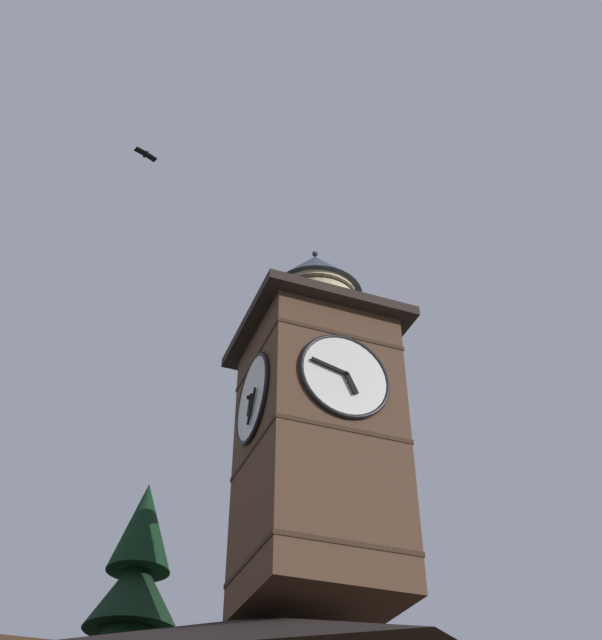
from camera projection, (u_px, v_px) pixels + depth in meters
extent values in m
cube|color=brown|center=(318.00, 461.00, 17.27)|extent=(3.07, 3.07, 6.55)
cube|color=#3C291C|center=(320.00, 571.00, 15.73)|extent=(3.11, 3.11, 0.10)
cube|color=#3C291C|center=(318.00, 462.00, 17.25)|extent=(3.11, 3.11, 0.10)
cube|color=#3C291C|center=(317.00, 370.00, 18.77)|extent=(3.11, 3.11, 0.10)
cylinder|color=white|center=(345.00, 376.00, 16.91)|extent=(2.04, 0.10, 2.04)
torus|color=black|center=(345.00, 375.00, 16.89)|extent=(2.14, 0.10, 2.14)
cube|color=black|center=(351.00, 384.00, 16.72)|extent=(0.32, 0.04, 0.51)
cube|color=black|center=(329.00, 366.00, 16.78)|extent=(0.83, 0.04, 0.28)
sphere|color=black|center=(347.00, 373.00, 16.83)|extent=(0.10, 0.10, 0.10)
cylinder|color=white|center=(253.00, 398.00, 17.61)|extent=(0.10, 2.04, 2.04)
torus|color=black|center=(252.00, 398.00, 17.60)|extent=(0.10, 2.14, 2.14)
cube|color=black|center=(250.00, 405.00, 17.37)|extent=(0.04, 0.27, 0.52)
cube|color=black|center=(251.00, 406.00, 17.20)|extent=(0.04, 0.51, 0.75)
sphere|color=black|center=(248.00, 397.00, 17.58)|extent=(0.10, 0.10, 0.10)
cube|color=#2D231E|center=(316.00, 338.00, 19.37)|extent=(3.77, 3.77, 0.25)
cylinder|color=beige|center=(316.00, 315.00, 19.83)|extent=(2.12, 2.12, 1.22)
cylinder|color=#2D2319|center=(316.00, 328.00, 19.58)|extent=(2.18, 2.18, 0.10)
cylinder|color=#2D2319|center=(316.00, 315.00, 19.83)|extent=(2.18, 2.18, 0.10)
cylinder|color=#2D2319|center=(316.00, 303.00, 20.08)|extent=(2.18, 2.18, 0.10)
cone|color=#384251|center=(315.00, 276.00, 20.64)|extent=(2.42, 2.42, 1.41)
sphere|color=#2D3847|center=(315.00, 254.00, 21.14)|extent=(0.16, 0.16, 0.16)
cone|color=black|center=(129.00, 638.00, 20.39)|extent=(3.29, 3.29, 2.78)
cone|color=black|center=(135.00, 591.00, 21.15)|extent=(2.53, 2.53, 2.11)
cone|color=black|center=(144.00, 526.00, 22.29)|extent=(1.77, 1.77, 2.65)
ellipsoid|color=black|center=(146.00, 154.00, 24.41)|extent=(0.24, 0.32, 0.16)
cube|color=black|center=(151.00, 157.00, 24.50)|extent=(0.41, 0.31, 0.05)
cube|color=black|center=(141.00, 151.00, 24.32)|extent=(0.41, 0.31, 0.05)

